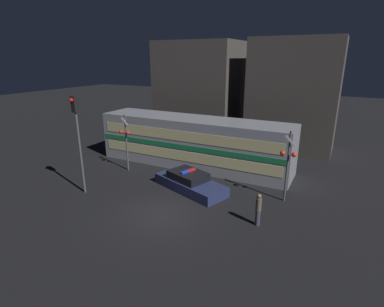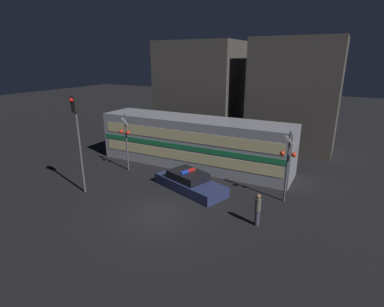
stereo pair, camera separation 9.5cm
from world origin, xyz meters
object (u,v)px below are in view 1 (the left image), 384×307
Objects in this scene: police_car at (190,182)px; crossing_signal_near at (288,161)px; train at (193,142)px; pedestrian at (258,209)px; traffic_light_corner at (77,129)px.

police_car is 6.00m from crossing_signal_near.
train is 8.04m from crossing_signal_near.
pedestrian is (6.76, -6.28, -0.96)m from train.
train is at bearing 137.11° from pedestrian.
pedestrian reaches higher than police_car.
traffic_light_corner is (-5.49, -3.35, 3.51)m from police_car.
train is 2.52× the size of traffic_light_corner.
train is 2.83× the size of police_car.
train is at bearing 133.77° from police_car.
traffic_light_corner is (-3.65, -7.44, 2.15)m from train.
traffic_light_corner is (-10.41, -1.16, 3.10)m from pedestrian.
traffic_light_corner is at bearing -173.63° from pedestrian.
crossing_signal_near is at bearing 78.67° from pedestrian.
police_car is (1.85, -4.10, -1.36)m from train.
traffic_light_corner reaches higher than crossing_signal_near.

